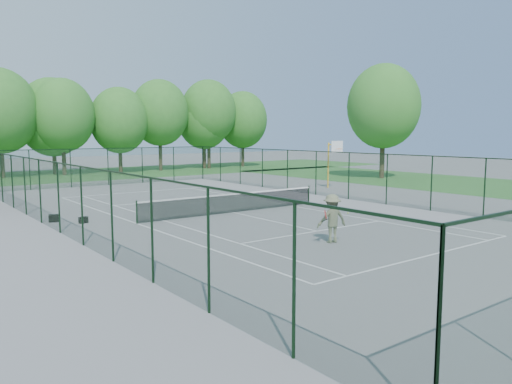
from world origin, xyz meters
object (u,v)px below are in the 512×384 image
Objects in this scene: basketball_goal at (333,155)px; tennis_player at (332,219)px; tennis_net at (233,202)px; sports_bag_a at (54,218)px.

tennis_player is at bearing -136.05° from basketball_goal.
basketball_goal is 1.62× the size of tennis_player.
basketball_goal is at bearing 43.95° from tennis_player.
sports_bag_a is (-8.47, 2.88, -0.40)m from tennis_net.
tennis_net is at bearing 82.23° from tennis_player.
basketball_goal is 19.55m from tennis_player.
basketball_goal is 8.16× the size of sports_bag_a.
basketball_goal is at bearing 23.94° from sports_bag_a.
basketball_goal is at bearing 21.83° from tennis_net.
sports_bag_a is 13.44m from tennis_player.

